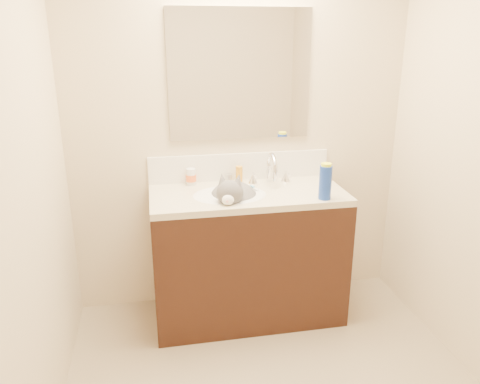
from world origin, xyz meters
name	(u,v)px	position (x,y,z in m)	size (l,w,h in m)	color
room_shell	(302,117)	(0.00, 0.00, 1.49)	(2.24, 2.54, 2.52)	beige
vanity_cabinet	(248,258)	(0.00, 0.97, 0.41)	(1.20, 0.55, 0.82)	black
counter_slab	(248,195)	(0.00, 0.97, 0.84)	(1.20, 0.55, 0.04)	beige
basin	(230,206)	(-0.12, 0.94, 0.79)	(0.45, 0.36, 0.14)	white
faucet	(271,171)	(0.18, 1.11, 0.95)	(0.28, 0.20, 0.21)	silver
cat	(233,199)	(-0.10, 0.94, 0.83)	(0.39, 0.45, 0.33)	#565456
backsplash	(240,167)	(0.00, 1.24, 0.95)	(1.20, 0.02, 0.18)	white
mirror	(240,75)	(0.00, 1.24, 1.54)	(0.90, 0.02, 0.80)	white
pill_bottle	(191,177)	(-0.33, 1.18, 0.91)	(0.06, 0.06, 0.11)	silver
pill_label	(191,178)	(-0.33, 1.18, 0.91)	(0.07, 0.07, 0.04)	orange
silver_jar	(229,178)	(-0.08, 1.19, 0.89)	(0.05, 0.05, 0.05)	#B7B7BC
amber_bottle	(239,174)	(-0.02, 1.17, 0.92)	(0.04, 0.04, 0.11)	orange
toothbrush	(252,188)	(0.04, 1.04, 0.86)	(0.01, 0.13, 0.01)	silver
toothbrush_head	(252,187)	(0.04, 1.04, 0.87)	(0.02, 0.03, 0.02)	#68AFDD
spray_can	(325,183)	(0.42, 0.77, 0.96)	(0.07, 0.07, 0.20)	#1839AA
spray_cap	(326,166)	(0.42, 0.77, 1.06)	(0.06, 0.06, 0.04)	#F6FF1A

